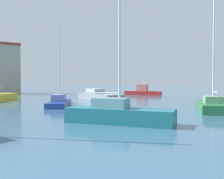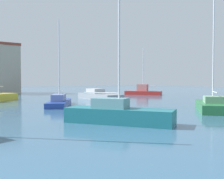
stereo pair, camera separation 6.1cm
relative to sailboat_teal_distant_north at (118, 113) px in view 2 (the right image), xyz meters
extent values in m
plane|color=#38607F|center=(4.10, 12.49, -0.60)|extent=(160.00, 160.00, 0.00)
cube|color=#1E707A|center=(0.04, -0.06, -0.15)|extent=(4.90, 6.52, 0.91)
cube|color=#6B9CA2|center=(-0.25, 0.41, 0.61)|extent=(2.12, 2.41, 0.60)
cylinder|color=silver|center=(0.04, -0.06, 4.85)|extent=(0.12, 0.12, 9.10)
cylinder|color=silver|center=(-0.57, 0.95, 1.21)|extent=(1.25, 2.00, 0.08)
cube|color=#28703D|center=(10.61, 0.29, -0.25)|extent=(6.94, 6.26, 0.72)
cube|color=gray|center=(10.07, -0.15, 0.39)|extent=(2.46, 2.41, 0.55)
cylinder|color=silver|center=(10.61, 0.29, 5.07)|extent=(0.12, 0.12, 9.92)
cylinder|color=silver|center=(9.63, -0.50, 1.01)|extent=(1.96, 1.61, 0.08)
cube|color=gray|center=(10.40, 16.66, -0.21)|extent=(3.21, 8.28, 0.78)
cube|color=#ADB0B5|center=(10.50, 17.77, 0.50)|extent=(1.82, 2.66, 0.64)
cube|color=#B22823|center=(23.04, 21.33, -0.28)|extent=(4.74, 6.36, 0.66)
cube|color=#C4716E|center=(22.98, 21.43, 0.65)|extent=(1.94, 2.16, 1.19)
cylinder|color=silver|center=(23.04, 21.33, 3.80)|extent=(0.12, 0.12, 7.49)
cylinder|color=silver|center=(23.62, 20.34, 0.95)|extent=(1.19, 1.95, 0.08)
cube|color=#233D93|center=(2.34, 12.28, -0.35)|extent=(5.36, 6.70, 0.51)
cube|color=#6E7DB1|center=(2.09, 11.92, 0.24)|extent=(2.42, 2.80, 0.66)
cylinder|color=silver|center=(2.34, 12.28, 3.98)|extent=(0.12, 0.12, 8.16)
cylinder|color=silver|center=(3.04, 13.31, 0.81)|extent=(1.43, 2.04, 0.08)
camera|label=1|loc=(-10.14, -12.37, 2.00)|focal=43.16mm
camera|label=2|loc=(-10.10, -12.41, 2.00)|focal=43.16mm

